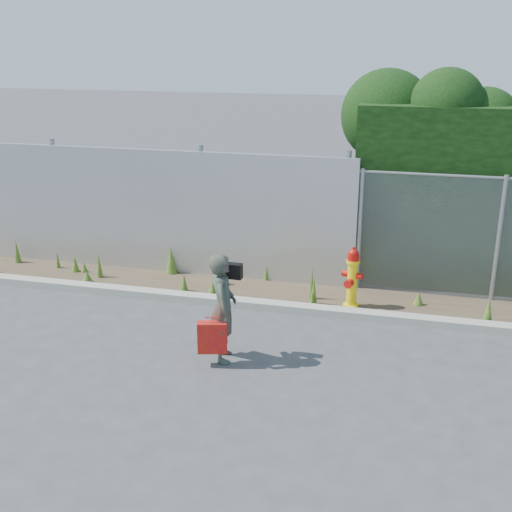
% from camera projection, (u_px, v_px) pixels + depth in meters
% --- Properties ---
extents(ground, '(80.00, 80.00, 0.00)m').
position_uv_depth(ground, '(252.00, 365.00, 8.30)').
color(ground, '#3C3D3F').
rests_on(ground, ground).
extents(curb, '(16.00, 0.22, 0.12)m').
position_uv_depth(curb, '(281.00, 307.00, 9.93)').
color(curb, gray).
rests_on(curb, ground).
extents(weed_strip, '(16.00, 1.32, 0.55)m').
position_uv_depth(weed_strip, '(290.00, 288.00, 10.48)').
color(weed_strip, '#433526').
rests_on(weed_strip, ground).
extents(corrugated_fence, '(8.50, 0.21, 2.30)m').
position_uv_depth(corrugated_fence, '(118.00, 209.00, 11.44)').
color(corrugated_fence, '#B7B8BE').
rests_on(corrugated_fence, ground).
extents(fire_hydrant, '(0.33, 0.30, 0.99)m').
position_uv_depth(fire_hydrant, '(352.00, 279.00, 9.91)').
color(fire_hydrant, yellow).
rests_on(fire_hydrant, ground).
extents(woman, '(0.48, 0.61, 1.46)m').
position_uv_depth(woman, '(223.00, 308.00, 8.23)').
color(woman, '#0F644A').
rests_on(woman, ground).
extents(red_tote_bag, '(0.37, 0.14, 0.49)m').
position_uv_depth(red_tote_bag, '(212.00, 337.00, 8.17)').
color(red_tote_bag, '#AE0919').
extents(black_shoulder_bag, '(0.27, 0.11, 0.20)m').
position_uv_depth(black_shoulder_bag, '(232.00, 271.00, 8.26)').
color(black_shoulder_bag, black).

